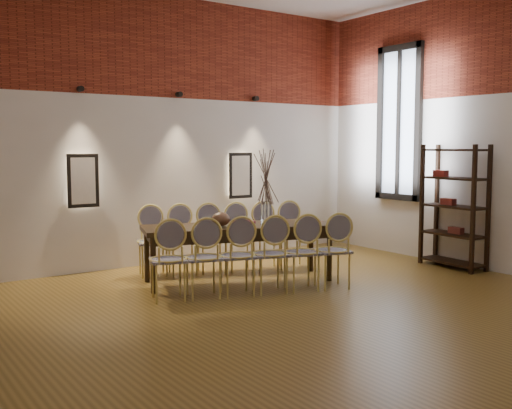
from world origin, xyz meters
TOP-DOWN VIEW (x-y plane):
  - floor at (0.00, 0.00)m, footprint 7.00×7.00m
  - wall_back at (0.00, 3.55)m, footprint 7.00×0.10m
  - brick_band_back at (0.00, 3.48)m, footprint 7.00×0.02m
  - niche_left at (-1.30, 3.45)m, footprint 0.36×0.06m
  - niche_right at (1.30, 3.45)m, footprint 0.36×0.06m
  - spot_fixture_left at (-1.30, 3.42)m, footprint 0.08×0.10m
  - spot_fixture_mid at (0.20, 3.42)m, footprint 0.08×0.10m
  - spot_fixture_right at (1.60, 3.42)m, footprint 0.08×0.10m
  - window_glass at (3.46, 2.00)m, footprint 0.02×0.78m
  - window_frame at (3.44, 2.00)m, footprint 0.08×0.90m
  - window_mullion at (3.44, 2.00)m, footprint 0.06×0.06m
  - dining_table at (0.19, 1.79)m, footprint 2.60×1.51m
  - chair_near_a at (-0.99, 1.46)m, footprint 0.55×0.55m
  - chair_near_b at (-0.60, 1.34)m, footprint 0.55×0.55m
  - chair_near_c at (-0.21, 1.21)m, footprint 0.55×0.55m
  - chair_near_d at (0.18, 1.09)m, footprint 0.55×0.55m
  - chair_near_e at (0.58, 0.96)m, footprint 0.55×0.55m
  - chair_near_f at (0.97, 0.84)m, footprint 0.55×0.55m
  - chair_far_a at (-0.58, 2.75)m, footprint 0.55×0.55m
  - chair_far_b at (-0.19, 2.63)m, footprint 0.55×0.55m
  - chair_far_c at (0.20, 2.50)m, footprint 0.55×0.55m
  - chair_far_d at (0.60, 2.38)m, footprint 0.55×0.55m
  - chair_far_e at (0.99, 2.25)m, footprint 0.55×0.55m
  - chair_far_f at (1.38, 2.13)m, footprint 0.55×0.55m
  - vase at (0.56, 1.68)m, footprint 0.14×0.14m
  - dried_branches at (0.56, 1.68)m, footprint 0.50×0.50m
  - bowl at (-0.06, 1.82)m, footprint 0.24×0.24m
  - book at (0.36, 1.91)m, footprint 0.30×0.25m
  - shelving_rack at (3.28, 0.77)m, footprint 0.44×1.02m

SIDE VIEW (x-z plane):
  - floor at x=0.00m, z-range -0.02..0.00m
  - dining_table at x=0.19m, z-range 0.00..0.75m
  - chair_near_a at x=-0.99m, z-range 0.00..0.94m
  - chair_near_b at x=-0.60m, z-range 0.00..0.94m
  - chair_near_c at x=-0.21m, z-range 0.00..0.94m
  - chair_near_d at x=0.18m, z-range 0.00..0.94m
  - chair_near_e at x=0.58m, z-range 0.00..0.94m
  - chair_near_f at x=0.97m, z-range 0.00..0.94m
  - chair_far_a at x=-0.58m, z-range 0.00..0.94m
  - chair_far_b at x=-0.19m, z-range 0.00..0.94m
  - chair_far_c at x=0.20m, z-range 0.00..0.94m
  - chair_far_d at x=0.60m, z-range 0.00..0.94m
  - chair_far_e at x=0.99m, z-range 0.00..0.94m
  - chair_far_f at x=1.38m, z-range 0.00..0.94m
  - book at x=0.36m, z-range 0.75..0.78m
  - bowl at x=-0.06m, z-range 0.75..0.93m
  - vase at x=0.56m, z-range 0.75..1.05m
  - shelving_rack at x=3.28m, z-range 0.00..1.80m
  - niche_left at x=-1.30m, z-range 0.97..1.63m
  - niche_right at x=1.30m, z-range 0.97..1.63m
  - dried_branches at x=0.56m, z-range 1.00..1.70m
  - wall_back at x=0.00m, z-range 0.00..4.00m
  - window_glass at x=3.46m, z-range 0.96..3.34m
  - window_frame at x=3.44m, z-range 0.90..3.40m
  - window_mullion at x=3.44m, z-range 0.95..3.35m
  - spot_fixture_left at x=-1.30m, z-range 2.51..2.59m
  - spot_fixture_mid at x=0.20m, z-range 2.51..2.59m
  - spot_fixture_right at x=1.60m, z-range 2.51..2.59m
  - brick_band_back at x=0.00m, z-range 2.50..4.00m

